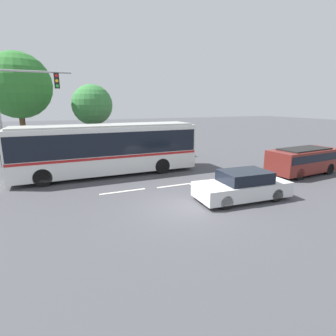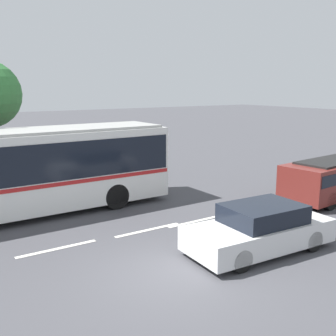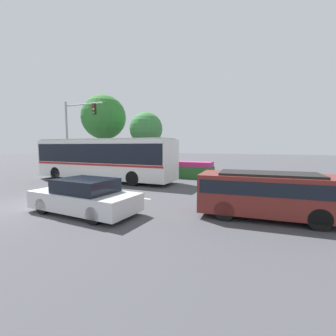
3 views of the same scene
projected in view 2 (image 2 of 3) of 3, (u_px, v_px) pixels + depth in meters
ground_plane at (175, 273)px, 10.47m from camera, size 140.00×140.00×0.00m
city_bus at (20, 168)px, 14.71m from camera, size 11.21×2.59×3.16m
sedan_foreground at (260, 229)px, 11.78m from camera, size 4.50×2.09×1.37m
suv_left_lane at (331, 176)px, 17.14m from camera, size 4.99×2.33×1.68m
flowering_hedge at (80, 169)px, 20.33m from camera, size 7.07×1.49×1.35m
lane_stripe_near at (57, 249)px, 11.99m from camera, size 2.40×0.16×0.01m
lane_stripe_mid at (197, 221)px, 14.46m from camera, size 2.40×0.16×0.01m
lane_stripe_far at (148, 230)px, 13.55m from camera, size 2.40×0.16×0.01m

